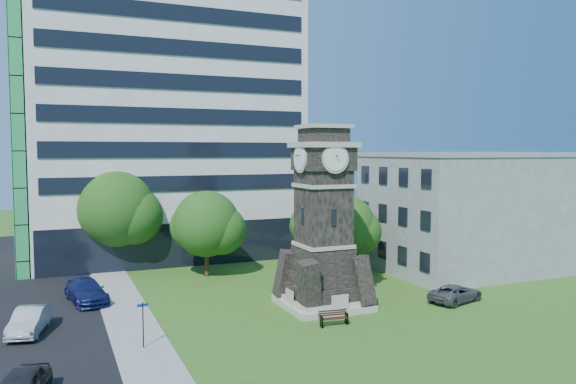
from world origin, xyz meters
name	(u,v)px	position (x,y,z in m)	size (l,w,h in m)	color
ground	(294,319)	(0.00, 0.00, 0.00)	(160.00, 160.00, 0.00)	#34611B
sidewalk	(127,315)	(-9.50, 5.00, 0.03)	(3.00, 70.00, 0.06)	gray
clock_tower	(323,229)	(3.00, 2.00, 5.28)	(5.40, 5.40, 12.22)	#B6AE9E
office_tall	(163,114)	(-3.20, 25.84, 14.22)	(26.20, 15.11, 28.60)	white
office_low	(464,211)	(19.97, 8.00, 5.21)	(15.20, 12.20, 10.40)	#9FA2A4
car_street_mid	(29,321)	(-15.13, 3.46, 0.73)	(1.55, 4.44, 1.46)	#A4A7AC
car_street_north	(86,291)	(-11.72, 9.28, 0.77)	(2.16, 5.31, 1.54)	#121A51
car_east_lot	(456,293)	(12.01, -0.66, 0.60)	(2.00, 4.35, 1.21)	#4F5054
park_bench	(334,317)	(1.70, -2.06, 0.49)	(1.81, 0.48, 0.93)	black
street_sign	(143,320)	(-9.46, -1.67, 1.57)	(0.60, 0.06, 2.50)	black
tree_nw	(117,211)	(-8.48, 19.36, 5.26)	(7.50, 6.82, 8.89)	#332114
tree_nc	(207,226)	(-1.83, 13.99, 4.25)	(6.11, 5.55, 7.21)	#332114
tree_ne	(324,225)	(8.58, 13.01, 3.93)	(5.99, 5.44, 6.81)	#332114
tree_east	(345,228)	(8.51, 9.00, 4.16)	(5.64, 5.13, 6.90)	#332114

